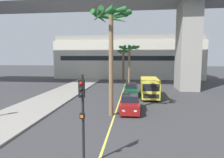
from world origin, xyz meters
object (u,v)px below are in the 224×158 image
Objects in this scene: car_queue_third at (130,104)px; palm_tree_mid_median at (111,27)px; palm_tree_far_median at (129,52)px; car_queue_second at (147,83)px; car_queue_front at (131,90)px; traffic_light_median_near at (82,109)px; delivery_van at (149,87)px; palm_tree_near_median at (123,57)px.

palm_tree_mid_median is (-1.53, -1.37, 6.64)m from car_queue_third.
palm_tree_mid_median is 1.26× the size of palm_tree_far_median.
palm_tree_far_median is at bearing 144.63° from car_queue_second.
traffic_light_median_near is at bearing -96.07° from car_queue_front.
palm_tree_mid_median is at bearing -103.90° from car_queue_second.
delivery_van is 17.21m from palm_tree_near_median.
car_queue_front is at bearing 90.30° from car_queue_third.
car_queue_second is 24.14m from traffic_light_median_near.
car_queue_second is (2.41, 6.87, 0.00)m from car_queue_front.
palm_tree_near_median is (-1.90, 22.51, 4.26)m from car_queue_third.
palm_tree_near_median reaches higher than delivery_van.
palm_tree_mid_median is (0.30, 7.92, 4.65)m from traffic_light_median_near.
delivery_van is 10.43m from palm_tree_mid_median.
delivery_van is 1.25× the size of traffic_light_median_near.
car_queue_third is (0.04, -7.53, 0.00)m from car_queue_front.
palm_tree_near_median is at bearing 102.73° from palm_tree_far_median.
car_queue_third is 6.64m from delivery_van.
delivery_van is at bearing -75.78° from palm_tree_near_median.
traffic_light_median_near is (-4.20, -23.69, 1.99)m from car_queue_second.
palm_tree_near_median is (-4.27, 8.12, 4.26)m from car_queue_second.
palm_tree_mid_median reaches higher than traffic_light_median_near.
car_queue_front is 15.69m from palm_tree_near_median.
car_queue_third is at bearing -99.37° from car_queue_second.
car_queue_third is 0.63× the size of palm_tree_near_median.
car_queue_third is at bearing -85.19° from palm_tree_near_median.
car_queue_second is at bearing 70.63° from car_queue_front.
palm_tree_mid_median is (-3.76, -7.60, 6.07)m from delivery_van.
car_queue_third is 9.68m from traffic_light_median_near.
palm_tree_near_median is at bearing 97.06° from car_queue_front.
car_queue_second is 0.79× the size of delivery_van.
traffic_light_median_near reaches higher than car_queue_third.
traffic_light_median_near reaches higher than delivery_van.
car_queue_third is at bearing 78.87° from traffic_light_median_near.
palm_tree_far_median is (1.30, 25.75, 3.07)m from traffic_light_median_near.
car_queue_front and car_queue_third have the same top height.
delivery_van is (-0.14, -8.17, 0.57)m from car_queue_second.
car_queue_front and car_queue_second have the same top height.
car_queue_front is 1.00× the size of car_queue_second.
car_queue_front is 0.63× the size of palm_tree_near_median.
palm_tree_mid_median is at bearing -99.49° from car_queue_front.
car_queue_third is at bearing 41.97° from palm_tree_mid_median.
palm_tree_mid_median is at bearing -93.21° from palm_tree_far_median.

